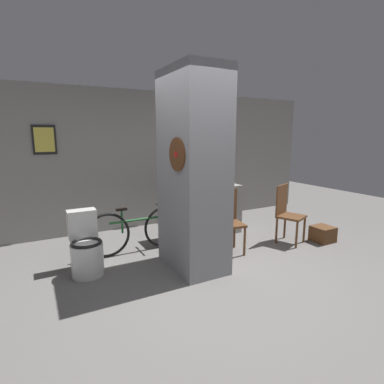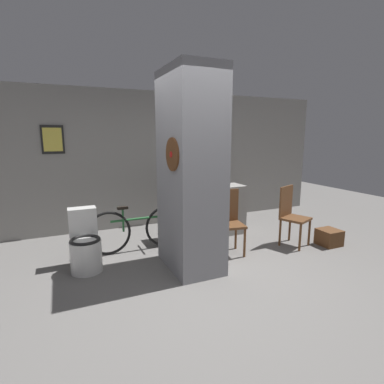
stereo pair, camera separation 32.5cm
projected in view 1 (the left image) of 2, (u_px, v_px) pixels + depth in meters
ground_plane at (210, 281)px, 3.71m from camera, size 14.00×14.00×0.00m
wall_back at (139, 160)px, 5.74m from camera, size 8.00×0.09×2.60m
pillar_center at (193, 172)px, 3.90m from camera, size 0.65×0.98×2.60m
counter_shelf at (204, 211)px, 5.34m from camera, size 1.37×0.44×0.88m
toilet at (86, 249)px, 3.86m from camera, size 0.40×0.56×0.81m
chair_near_pillar at (228, 218)px, 4.57m from camera, size 0.45×0.45×0.97m
chair_by_doorway at (287, 211)px, 4.97m from camera, size 0.51×0.51×0.97m
bicycle at (137, 230)px, 4.57m from camera, size 1.57×0.42×0.72m
bottle_tall at (197, 181)px, 5.09m from camera, size 0.09×0.09×0.34m
floor_crate at (323, 234)px, 5.06m from camera, size 0.33×0.33×0.26m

